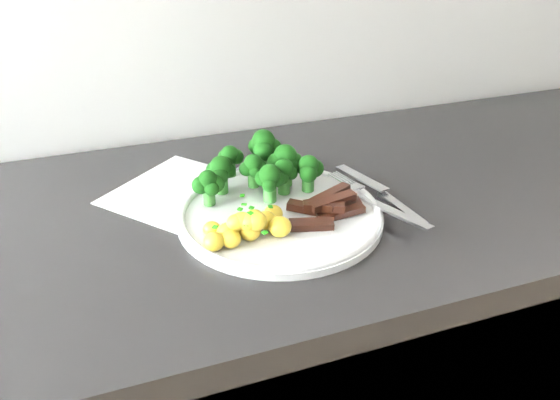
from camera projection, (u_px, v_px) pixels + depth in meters
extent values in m
cube|color=white|center=(205.00, 199.00, 0.83)|extent=(0.33, 0.34, 0.00)
cube|color=slate|center=(228.00, 175.00, 0.89)|extent=(0.10, 0.09, 0.00)
cube|color=slate|center=(223.00, 180.00, 0.88)|extent=(0.10, 0.08, 0.00)
cube|color=slate|center=(217.00, 186.00, 0.86)|extent=(0.09, 0.08, 0.00)
cube|color=slate|center=(211.00, 191.00, 0.84)|extent=(0.09, 0.08, 0.00)
cylinder|color=white|center=(280.00, 215.00, 0.78)|extent=(0.29, 0.29, 0.01)
torus|color=white|center=(280.00, 211.00, 0.77)|extent=(0.29, 0.29, 0.01)
cylinder|color=#286020|center=(254.00, 179.00, 0.81)|extent=(0.02, 0.02, 0.02)
sphere|color=black|center=(259.00, 166.00, 0.81)|extent=(0.02, 0.02, 0.02)
sphere|color=black|center=(251.00, 165.00, 0.81)|extent=(0.02, 0.02, 0.02)
sphere|color=black|center=(246.00, 169.00, 0.80)|extent=(0.02, 0.02, 0.02)
sphere|color=black|center=(255.00, 172.00, 0.80)|extent=(0.02, 0.02, 0.02)
sphere|color=black|center=(253.00, 163.00, 0.80)|extent=(0.03, 0.03, 0.03)
cylinder|color=#286020|center=(285.00, 176.00, 0.84)|extent=(0.02, 0.02, 0.03)
sphere|color=black|center=(294.00, 162.00, 0.83)|extent=(0.03, 0.03, 0.03)
sphere|color=black|center=(285.00, 158.00, 0.84)|extent=(0.03, 0.03, 0.03)
sphere|color=black|center=(277.00, 163.00, 0.82)|extent=(0.03, 0.03, 0.03)
sphere|color=black|center=(291.00, 166.00, 0.82)|extent=(0.02, 0.02, 0.02)
sphere|color=black|center=(285.00, 156.00, 0.82)|extent=(0.04, 0.04, 0.04)
cylinder|color=#286020|center=(222.00, 184.00, 0.82)|extent=(0.02, 0.02, 0.03)
sphere|color=black|center=(228.00, 171.00, 0.81)|extent=(0.02, 0.02, 0.02)
sphere|color=black|center=(214.00, 170.00, 0.81)|extent=(0.03, 0.03, 0.03)
sphere|color=black|center=(220.00, 176.00, 0.80)|extent=(0.02, 0.02, 0.02)
sphere|color=black|center=(221.00, 166.00, 0.80)|extent=(0.03, 0.03, 0.03)
cylinder|color=#286020|center=(264.00, 162.00, 0.86)|extent=(0.02, 0.02, 0.03)
sphere|color=black|center=(272.00, 147.00, 0.85)|extent=(0.03, 0.03, 0.03)
sphere|color=black|center=(257.00, 146.00, 0.85)|extent=(0.03, 0.03, 0.03)
sphere|color=black|center=(263.00, 151.00, 0.83)|extent=(0.03, 0.03, 0.03)
sphere|color=black|center=(263.00, 141.00, 0.84)|extent=(0.04, 0.04, 0.04)
cylinder|color=#286020|center=(230.00, 169.00, 0.84)|extent=(0.02, 0.02, 0.02)
sphere|color=black|center=(236.00, 157.00, 0.84)|extent=(0.02, 0.02, 0.02)
sphere|color=black|center=(225.00, 157.00, 0.84)|extent=(0.02, 0.02, 0.02)
sphere|color=black|center=(226.00, 161.00, 0.83)|extent=(0.02, 0.02, 0.02)
sphere|color=black|center=(230.00, 154.00, 0.83)|extent=(0.03, 0.03, 0.03)
cylinder|color=#286020|center=(308.00, 183.00, 0.82)|extent=(0.02, 0.02, 0.03)
sphere|color=black|center=(315.00, 168.00, 0.82)|extent=(0.03, 0.03, 0.03)
sphere|color=black|center=(303.00, 168.00, 0.82)|extent=(0.02, 0.02, 0.02)
sphere|color=black|center=(308.00, 174.00, 0.80)|extent=(0.03, 0.03, 0.03)
sphere|color=black|center=(308.00, 165.00, 0.81)|extent=(0.03, 0.03, 0.03)
cylinder|color=#286020|center=(209.00, 197.00, 0.79)|extent=(0.02, 0.02, 0.02)
sphere|color=black|center=(216.00, 184.00, 0.78)|extent=(0.03, 0.03, 0.03)
sphere|color=black|center=(205.00, 182.00, 0.78)|extent=(0.02, 0.02, 0.02)
sphere|color=black|center=(201.00, 185.00, 0.77)|extent=(0.03, 0.03, 0.03)
sphere|color=black|center=(212.00, 189.00, 0.77)|extent=(0.02, 0.02, 0.02)
sphere|color=black|center=(208.00, 180.00, 0.77)|extent=(0.03, 0.03, 0.03)
cylinder|color=#286020|center=(270.00, 193.00, 0.79)|extent=(0.02, 0.02, 0.03)
sphere|color=black|center=(277.00, 179.00, 0.79)|extent=(0.02, 0.02, 0.02)
sphere|color=black|center=(263.00, 178.00, 0.79)|extent=(0.02, 0.02, 0.02)
sphere|color=black|center=(269.00, 185.00, 0.77)|extent=(0.02, 0.02, 0.02)
sphere|color=black|center=(270.00, 175.00, 0.78)|extent=(0.03, 0.03, 0.03)
cylinder|color=#286020|center=(284.00, 185.00, 0.82)|extent=(0.02, 0.02, 0.02)
sphere|color=black|center=(291.00, 173.00, 0.81)|extent=(0.02, 0.02, 0.02)
sphere|color=black|center=(278.00, 172.00, 0.81)|extent=(0.02, 0.02, 0.02)
sphere|color=black|center=(282.00, 178.00, 0.80)|extent=(0.02, 0.02, 0.02)
sphere|color=black|center=(284.00, 168.00, 0.80)|extent=(0.03, 0.03, 0.03)
ellipsoid|color=gold|center=(234.00, 231.00, 0.71)|extent=(0.02, 0.02, 0.02)
ellipsoid|color=gold|center=(240.00, 225.00, 0.72)|extent=(0.02, 0.02, 0.02)
ellipsoid|color=gold|center=(214.00, 242.00, 0.69)|extent=(0.03, 0.03, 0.02)
ellipsoid|color=gold|center=(212.00, 229.00, 0.72)|extent=(0.02, 0.02, 0.02)
ellipsoid|color=gold|center=(266.00, 220.00, 0.73)|extent=(0.03, 0.03, 0.03)
ellipsoid|color=gold|center=(273.00, 214.00, 0.75)|extent=(0.03, 0.03, 0.02)
ellipsoid|color=gold|center=(271.00, 223.00, 0.73)|extent=(0.02, 0.02, 0.02)
ellipsoid|color=gold|center=(280.00, 227.00, 0.72)|extent=(0.03, 0.03, 0.03)
ellipsoid|color=gold|center=(250.00, 231.00, 0.71)|extent=(0.03, 0.02, 0.03)
ellipsoid|color=gold|center=(231.00, 239.00, 0.69)|extent=(0.03, 0.03, 0.02)
ellipsoid|color=gold|center=(257.00, 221.00, 0.70)|extent=(0.03, 0.03, 0.02)
ellipsoid|color=gold|center=(228.00, 232.00, 0.70)|extent=(0.03, 0.03, 0.03)
ellipsoid|color=gold|center=(254.00, 217.00, 0.71)|extent=(0.02, 0.02, 0.02)
ellipsoid|color=gold|center=(236.00, 223.00, 0.70)|extent=(0.02, 0.02, 0.02)
ellipsoid|color=gold|center=(242.00, 221.00, 0.70)|extent=(0.03, 0.03, 0.02)
ellipsoid|color=gold|center=(249.00, 222.00, 0.70)|extent=(0.03, 0.03, 0.02)
cube|color=#186D0D|center=(247.00, 225.00, 0.69)|extent=(0.01, 0.01, 0.00)
cube|color=#186D0D|center=(251.00, 213.00, 0.70)|extent=(0.01, 0.01, 0.00)
cube|color=#186D0D|center=(252.00, 222.00, 0.70)|extent=(0.01, 0.01, 0.00)
cube|color=#186D0D|center=(242.00, 195.00, 0.74)|extent=(0.01, 0.01, 0.00)
cube|color=#186D0D|center=(250.00, 215.00, 0.70)|extent=(0.01, 0.01, 0.00)
cube|color=#186D0D|center=(250.00, 213.00, 0.70)|extent=(0.01, 0.01, 0.00)
cube|color=#186D0D|center=(252.00, 211.00, 0.72)|extent=(0.01, 0.01, 0.00)
cube|color=#186D0D|center=(270.00, 207.00, 0.73)|extent=(0.01, 0.01, 0.00)
cube|color=#186D0D|center=(260.00, 218.00, 0.71)|extent=(0.01, 0.01, 0.00)
cube|color=#186D0D|center=(244.00, 204.00, 0.73)|extent=(0.01, 0.01, 0.00)
cube|color=#186D0D|center=(215.00, 227.00, 0.67)|extent=(0.01, 0.01, 0.00)
cube|color=#186D0D|center=(240.00, 209.00, 0.73)|extent=(0.01, 0.01, 0.00)
cube|color=#186D0D|center=(251.00, 208.00, 0.71)|extent=(0.01, 0.01, 0.00)
cube|color=#186D0D|center=(265.00, 233.00, 0.66)|extent=(0.01, 0.01, 0.00)
cube|color=black|center=(341.00, 213.00, 0.76)|extent=(0.07, 0.02, 0.01)
cube|color=black|center=(306.00, 208.00, 0.77)|extent=(0.05, 0.05, 0.02)
cube|color=black|center=(329.00, 215.00, 0.76)|extent=(0.05, 0.06, 0.01)
cube|color=black|center=(311.00, 224.00, 0.73)|extent=(0.06, 0.03, 0.01)
cube|color=black|center=(343.00, 202.00, 0.79)|extent=(0.06, 0.02, 0.01)
cube|color=black|center=(333.00, 201.00, 0.76)|extent=(0.07, 0.03, 0.01)
cube|color=black|center=(324.00, 202.00, 0.77)|extent=(0.06, 0.02, 0.01)
cube|color=black|center=(341.00, 203.00, 0.77)|extent=(0.06, 0.04, 0.02)
cube|color=black|center=(324.00, 207.00, 0.76)|extent=(0.06, 0.04, 0.01)
cube|color=black|center=(330.00, 194.00, 0.79)|extent=(0.07, 0.04, 0.02)
cube|color=silver|center=(394.00, 212.00, 0.76)|extent=(0.05, 0.13, 0.02)
cube|color=silver|center=(354.00, 186.00, 0.82)|extent=(0.03, 0.03, 0.01)
cylinder|color=silver|center=(345.00, 177.00, 0.84)|extent=(0.01, 0.04, 0.00)
cylinder|color=silver|center=(343.00, 178.00, 0.84)|extent=(0.01, 0.04, 0.00)
cylinder|color=silver|center=(340.00, 179.00, 0.84)|extent=(0.01, 0.04, 0.00)
cylinder|color=silver|center=(338.00, 180.00, 0.84)|extent=(0.01, 0.04, 0.00)
cube|color=silver|center=(361.00, 178.00, 0.86)|extent=(0.04, 0.12, 0.01)
cube|color=silver|center=(402.00, 210.00, 0.79)|extent=(0.03, 0.10, 0.02)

